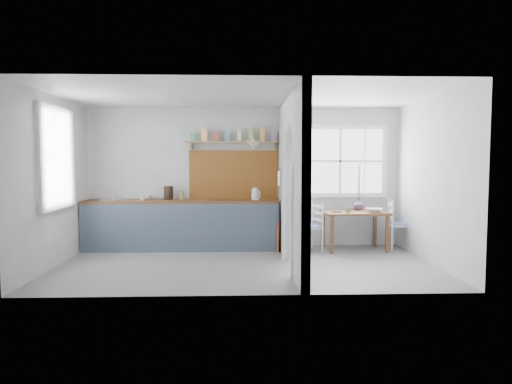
{
  "coord_description": "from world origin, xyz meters",
  "views": [
    {
      "loc": [
        -0.09,
        -6.96,
        1.62
      ],
      "look_at": [
        0.18,
        0.54,
        1.09
      ],
      "focal_mm": 32.0,
      "sensor_mm": 36.0,
      "label": 1
    }
  ],
  "objects_px": {
    "dining_table": "(354,231)",
    "kettle": "(255,194)",
    "chair_left": "(308,226)",
    "vase": "(358,204)",
    "chair_right": "(401,224)"
  },
  "relations": [
    {
      "from": "dining_table",
      "to": "chair_right",
      "type": "bearing_deg",
      "value": 1.13
    },
    {
      "from": "chair_left",
      "to": "vase",
      "type": "xyz_separation_m",
      "value": [
        0.97,
        0.29,
        0.36
      ]
    },
    {
      "from": "dining_table",
      "to": "chair_right",
      "type": "distance_m",
      "value": 0.89
    },
    {
      "from": "dining_table",
      "to": "kettle",
      "type": "xyz_separation_m",
      "value": [
        -1.79,
        0.16,
        0.66
      ]
    },
    {
      "from": "kettle",
      "to": "vase",
      "type": "xyz_separation_m",
      "value": [
        1.91,
        0.07,
        -0.21
      ]
    },
    {
      "from": "dining_table",
      "to": "chair_left",
      "type": "height_order",
      "value": "chair_left"
    },
    {
      "from": "chair_left",
      "to": "kettle",
      "type": "xyz_separation_m",
      "value": [
        -0.94,
        0.22,
        0.57
      ]
    },
    {
      "from": "chair_right",
      "to": "kettle",
      "type": "xyz_separation_m",
      "value": [
        -2.66,
        0.09,
        0.55
      ]
    },
    {
      "from": "dining_table",
      "to": "chair_left",
      "type": "relative_size",
      "value": 1.27
    },
    {
      "from": "vase",
      "to": "dining_table",
      "type": "bearing_deg",
      "value": -118.4
    },
    {
      "from": "dining_table",
      "to": "vase",
      "type": "relative_size",
      "value": 5.18
    },
    {
      "from": "dining_table",
      "to": "kettle",
      "type": "relative_size",
      "value": 5.11
    },
    {
      "from": "dining_table",
      "to": "chair_right",
      "type": "relative_size",
      "value": 1.21
    },
    {
      "from": "chair_right",
      "to": "chair_left",
      "type": "bearing_deg",
      "value": 102.54
    },
    {
      "from": "chair_left",
      "to": "kettle",
      "type": "height_order",
      "value": "kettle"
    }
  ]
}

